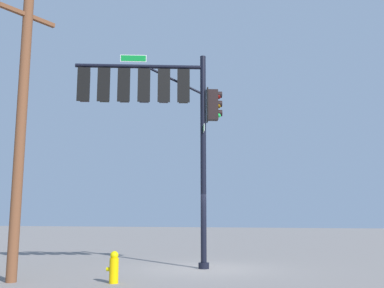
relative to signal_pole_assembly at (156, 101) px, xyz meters
The scene contains 4 objects.
ground_plane 6.04m from the signal_pole_assembly, 161.09° to the right, with size 120.00×120.00×0.00m, color slate.
signal_pole_assembly is the anchor object (origin of this frame).
utility_pole 4.97m from the signal_pole_assembly, 58.09° to the left, with size 0.75×1.73×8.18m.
fire_hydrant 6.36m from the signal_pole_assembly, 93.64° to the left, with size 0.33×0.24×0.83m.
Camera 1 is at (-4.11, 14.95, 1.72)m, focal length 41.72 mm.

